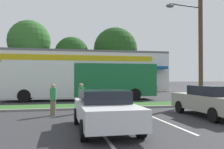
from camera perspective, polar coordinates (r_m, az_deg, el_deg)
grass_median at (r=16.51m, az=4.06°, el=-7.08°), size 56.00×2.20×0.12m
curb_lip at (r=15.35m, az=5.34°, el=-7.55°), size 56.00×0.24×0.12m
parking_stripe_0 at (r=7.72m, az=-1.26°, el=-14.71°), size 0.12×4.80×0.01m
parking_stripe_1 at (r=10.68m, az=12.55°, el=-10.80°), size 0.12×4.80×0.01m
storefront_building at (r=38.51m, az=-9.12°, el=0.56°), size 25.94×14.72×5.58m
tree_left at (r=45.06m, az=-18.63°, el=7.28°), size 7.26×7.26×11.83m
tree_mid_left at (r=44.17m, az=-9.34°, el=4.73°), size 5.99×5.99×9.15m
tree_mid at (r=46.49m, az=0.78°, el=5.83°), size 8.20×8.20×11.37m
utility_pole at (r=18.75m, az=19.48°, el=9.22°), size 3.11×2.39×9.54m
city_bus at (r=20.94m, az=-7.22°, el=-1.08°), size 12.65×2.92×3.25m
car_0 at (r=8.88m, az=-1.74°, el=-8.05°), size 1.98×4.39×1.42m
car_2 at (r=12.77m, az=21.99°, el=-5.62°), size 1.93×4.75×1.50m
car_4 at (r=28.21m, az=6.02°, el=-3.08°), size 4.15×1.87×1.45m
car_5 at (r=27.38m, az=-17.87°, el=-3.13°), size 4.26×1.99×1.43m
pedestrian_near_bench at (r=12.59m, az=-13.48°, el=-5.67°), size 0.32×0.32×1.57m
pedestrian_by_pole at (r=13.07m, az=-7.15°, el=-5.47°), size 0.32×0.32×1.59m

